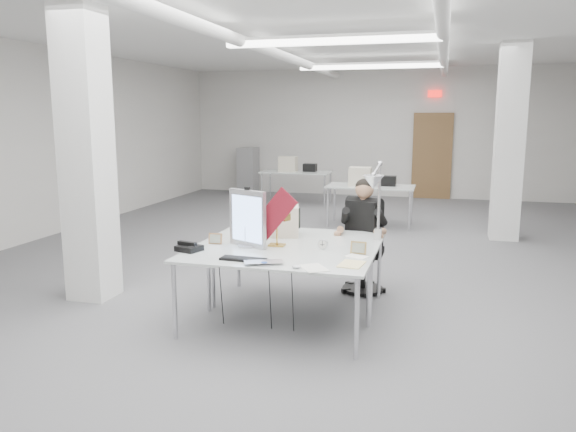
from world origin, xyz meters
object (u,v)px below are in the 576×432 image
object	(u,v)px
office_chair	(364,244)
laptop	(264,264)
bankers_lamp	(277,230)
monitor	(248,218)
desk_main	(274,257)
beige_monitor	(283,221)
seated_person	(364,217)
architect_lamp	(376,204)
desk_phone	(189,248)

from	to	relation	value
office_chair	laptop	size ratio (longest dim) A/B	3.31
laptop	bankers_lamp	world-z (taller)	bankers_lamp
laptop	monitor	bearing A→B (deg)	97.42
desk_main	bankers_lamp	distance (m)	0.45
beige_monitor	seated_person	bearing A→B (deg)	19.74
seated_person	monitor	xyz separation A→B (m)	(-1.00, -1.15, 0.14)
laptop	architect_lamp	xyz separation A→B (m)	(0.83, 1.08, 0.40)
seated_person	desk_phone	size ratio (longest dim) A/B	4.61
bankers_lamp	desk_phone	bearing A→B (deg)	-125.42
desk_main	desk_phone	world-z (taller)	desk_phone
architect_lamp	monitor	bearing A→B (deg)	-144.71
office_chair	laptop	bearing A→B (deg)	-87.98
laptop	desk_main	bearing A→B (deg)	69.62
beige_monitor	desk_main	bearing A→B (deg)	-93.79
seated_person	bankers_lamp	distance (m)	1.27
desk_main	beige_monitor	xyz separation A→B (m)	(-0.17, 0.89, 0.17)
desk_main	bankers_lamp	size ratio (longest dim) A/B	5.60
bankers_lamp	seated_person	bearing A→B (deg)	80.07
bankers_lamp	desk_phone	world-z (taller)	bankers_lamp
desk_main	seated_person	world-z (taller)	seated_person
office_chair	desk_phone	bearing A→B (deg)	-113.70
seated_person	monitor	world-z (taller)	seated_person
desk_main	laptop	distance (m)	0.35
laptop	beige_monitor	size ratio (longest dim) A/B	1.00
monitor	office_chair	bearing A→B (deg)	74.82
bankers_lamp	beige_monitor	world-z (taller)	beige_monitor
desk_main	seated_person	xyz separation A→B (m)	(0.63, 1.45, 0.16)
monitor	architect_lamp	world-z (taller)	architect_lamp
office_chair	desk_phone	xyz separation A→B (m)	(-1.48, -1.53, 0.21)
beige_monitor	laptop	bearing A→B (deg)	-96.13
monitor	desk_phone	distance (m)	0.64
laptop	desk_phone	size ratio (longest dim) A/B	1.60
beige_monitor	bankers_lamp	bearing A→B (deg)	-95.50
office_chair	monitor	world-z (taller)	monitor
desk_phone	monitor	bearing A→B (deg)	51.00
laptop	desk_phone	xyz separation A→B (m)	(-0.87, 0.32, 0.01)
monitor	desk_phone	xyz separation A→B (m)	(-0.49, -0.33, -0.26)
office_chair	bankers_lamp	distance (m)	1.36
seated_person	beige_monitor	distance (m)	0.98
seated_person	laptop	bearing A→B (deg)	-88.45
laptop	desk_phone	distance (m)	0.92
monitor	laptop	bearing A→B (deg)	-35.02
bankers_lamp	desk_main	bearing A→B (deg)	-52.06
bankers_lamp	beige_monitor	distance (m)	0.50
monitor	bankers_lamp	xyz separation A→B (m)	(0.27, 0.10, -0.12)
bankers_lamp	beige_monitor	size ratio (longest dim) A/B	0.94
laptop	bankers_lamp	bearing A→B (deg)	75.28
seated_person	beige_monitor	size ratio (longest dim) A/B	2.90
desk_main	monitor	world-z (taller)	monitor
desk_main	desk_phone	bearing A→B (deg)	-178.07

